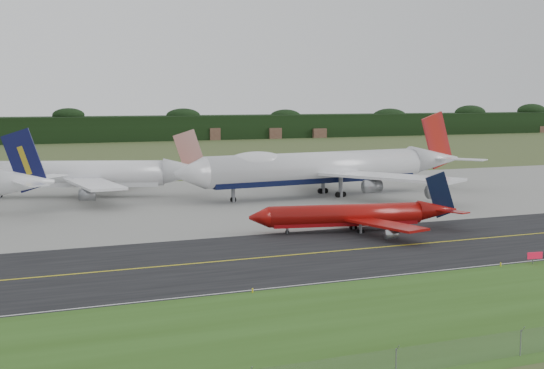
{
  "coord_description": "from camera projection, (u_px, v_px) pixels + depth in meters",
  "views": [
    {
      "loc": [
        -60.37,
        -96.1,
        21.34
      ],
      "look_at": [
        -11.13,
        22.0,
        6.53
      ],
      "focal_mm": 50.0,
      "sensor_mm": 36.0,
      "label": 1
    }
  ],
  "objects": [
    {
      "name": "jet_red_737",
      "position": [
        357.0,
        215.0,
        120.69
      ],
      "size": [
        34.46,
        27.71,
        9.34
      ],
      "color": "maroon",
      "rests_on": "ground"
    },
    {
      "name": "ground",
      "position": [
        397.0,
        240.0,
        113.64
      ],
      "size": [
        600.0,
        600.0,
        0.0
      ],
      "primitive_type": "plane",
      "color": "#384721",
      "rests_on": "ground"
    },
    {
      "name": "taxiway",
      "position": [
        411.0,
        245.0,
        109.98
      ],
      "size": [
        400.0,
        32.0,
        0.02
      ],
      "primitive_type": "cube",
      "color": "black",
      "rests_on": "ground"
    },
    {
      "name": "edge_marker_left",
      "position": [
        253.0,
        290.0,
        82.91
      ],
      "size": [
        0.16,
        0.16,
        0.5
      ],
      "primitive_type": "cylinder",
      "color": "yellow",
      "rests_on": "ground"
    },
    {
      "name": "taxiway_centreline",
      "position": [
        411.0,
        244.0,
        109.97
      ],
      "size": [
        400.0,
        0.4,
        0.0
      ],
      "primitive_type": "cube",
      "color": "yellow",
      "rests_on": "taxiway"
    },
    {
      "name": "jet_star_tail",
      "position": [
        85.0,
        175.0,
        161.71
      ],
      "size": [
        53.48,
        43.43,
        14.53
      ],
      "color": "white",
      "rests_on": "ground"
    },
    {
      "name": "taxiway_edge_line",
      "position": [
        479.0,
        266.0,
        95.76
      ],
      "size": [
        400.0,
        0.25,
        0.0
      ],
      "primitive_type": "cube",
      "color": "silver",
      "rests_on": "taxiway"
    },
    {
      "name": "horizon_treeline",
      "position": [
        92.0,
        130.0,
        364.02
      ],
      "size": [
        700.0,
        25.0,
        12.0
      ],
      "color": "black",
      "rests_on": "ground"
    },
    {
      "name": "edge_marker_center",
      "position": [
        501.0,
        264.0,
        95.8
      ],
      "size": [
        0.16,
        0.16,
        0.5
      ],
      "primitive_type": "cylinder",
      "color": "yellow",
      "rests_on": "ground"
    },
    {
      "name": "apron",
      "position": [
        268.0,
        198.0,
        160.4
      ],
      "size": [
        400.0,
        78.0,
        0.01
      ],
      "primitive_type": "cube",
      "color": "gray",
      "rests_on": "ground"
    },
    {
      "name": "jet_ba_747",
      "position": [
        326.0,
        168.0,
        163.67
      ],
      "size": [
        71.81,
        59.22,
        18.04
      ],
      "color": "silver",
      "rests_on": "ground"
    },
    {
      "name": "taxiway_sign",
      "position": [
        543.0,
        255.0,
        97.45
      ],
      "size": [
        4.54,
        0.86,
        1.52
      ],
      "color": "slate",
      "rests_on": "ground"
    }
  ]
}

